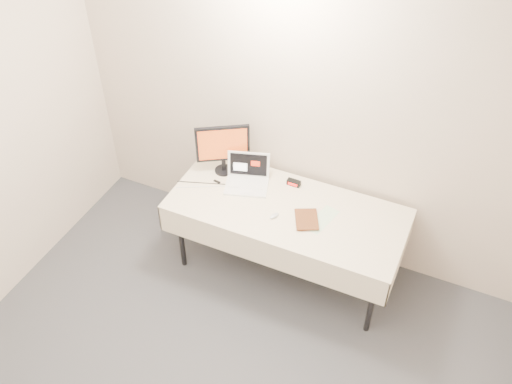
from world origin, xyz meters
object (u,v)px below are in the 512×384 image
at_px(table, 287,214).
at_px(monitor, 223,146).
at_px(laptop, 247,177).
at_px(book, 296,210).

relative_size(table, monitor, 4.12).
bearing_deg(laptop, book, -43.18).
bearing_deg(table, book, -43.14).
distance_m(table, book, 0.23).
distance_m(laptop, monitor, 0.32).
distance_m(table, laptop, 0.45).
relative_size(laptop, book, 1.80).
bearing_deg(laptop, monitor, 149.90).
xyz_separation_m(table, monitor, (-0.65, 0.20, 0.33)).
bearing_deg(monitor, book, -53.32).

